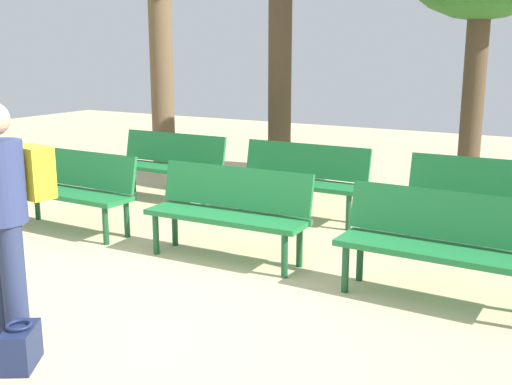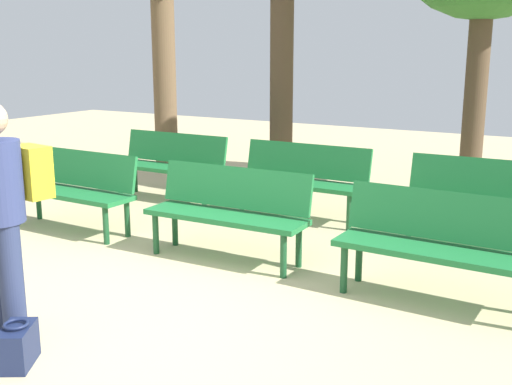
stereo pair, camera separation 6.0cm
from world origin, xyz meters
name	(u,v)px [view 1 (the left image)]	position (x,y,z in m)	size (l,w,h in m)	color
ground_plane	(118,318)	(0.00, 0.00, 0.00)	(24.00, 24.00, 0.00)	#CCB789
bench_r0_c0	(72,185)	(-2.03, 1.58, 0.50)	(1.61, 0.51, 0.87)	#1E7238
bench_r0_c1	(229,207)	(-0.01, 1.61, 0.50)	(1.61, 0.53, 0.87)	#1E7238
bench_r0_c2	(440,240)	(2.00, 1.55, 0.50)	(1.61, 0.52, 0.87)	#1E7238
bench_r1_c0	(169,162)	(-2.01, 3.30, 0.50)	(1.60, 0.49, 0.87)	#1E7238
bench_r1_c1	(301,176)	(-0.06, 3.31, 0.50)	(1.60, 0.48, 0.87)	#1E7238
bench_r1_c2	(484,196)	(2.01, 3.31, 0.50)	(1.61, 0.52, 0.87)	#1E7238
tree_1	(280,69)	(-0.96, 4.45, 1.70)	(0.32, 0.32, 3.40)	#4C3A28
visitor_with_backpack	(6,209)	(-0.38, -0.61, 0.94)	(0.38, 0.56, 1.65)	navy
handbag	(21,346)	(-0.03, -0.86, 0.13)	(0.32, 0.37, 0.29)	#192347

